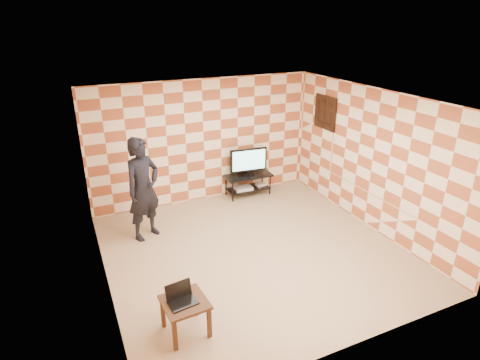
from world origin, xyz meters
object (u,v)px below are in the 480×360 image
object	(u,v)px
tv_stand	(248,180)
person	(143,189)
side_table	(185,307)
tv	(248,161)

from	to	relation	value
tv_stand	person	distance (m)	2.78
side_table	person	xyz separation A→B (m)	(0.09, 2.71, 0.56)
tv	person	bearing A→B (deg)	-160.79
tv_stand	tv	xyz separation A→B (m)	(0.00, -0.00, 0.48)
side_table	tv	bearing A→B (deg)	53.69
tv	person	size ratio (longest dim) A/B	0.45
tv	side_table	world-z (taller)	tv
person	tv_stand	bearing A→B (deg)	-8.45
side_table	person	size ratio (longest dim) A/B	0.31
side_table	person	bearing A→B (deg)	88.07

